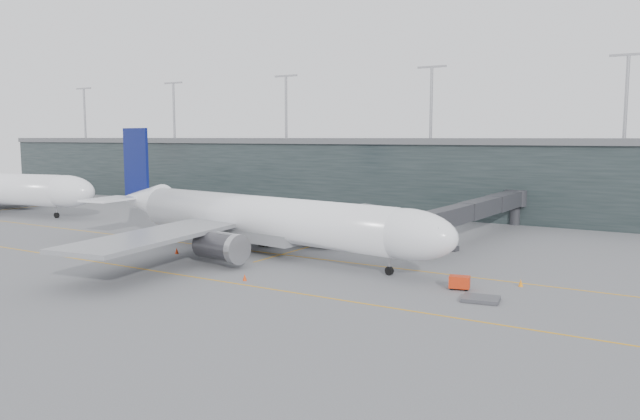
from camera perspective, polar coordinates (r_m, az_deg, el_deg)
The scene contains 17 objects.
ground at distance 88.64m, azimuth -4.72°, elevation -3.35°, with size 320.00×320.00×0.00m, color #595A5E.
taxiline_a at distance 85.50m, azimuth -6.30°, elevation -3.73°, with size 160.00×0.25×0.02m, color orange.
taxiline_b at distance 73.78m, azimuth -13.98°, elevation -5.56°, with size 160.00×0.25×0.02m, color orange.
taxiline_lead_main at distance 102.85m, azimuth 4.16°, elevation -1.95°, with size 0.25×60.00×0.02m, color orange.
taxiline_lead_adj at distance 156.37m, azimuth -22.85°, elevation 0.50°, with size 0.25×60.00×0.02m, color orange.
terminal at distance 138.57m, azimuth 9.60°, elevation 3.36°, with size 240.00×36.00×29.00m.
main_aircraft at distance 82.77m, azimuth -5.69°, elevation -0.77°, with size 60.00×55.91×16.83m.
jet_bridge at distance 99.11m, azimuth 14.72°, elevation 0.23°, with size 4.56×42.39×6.22m.
gse_cart at distance 65.22m, azimuth 12.64°, elevation -6.45°, with size 2.28×1.73×1.39m.
baggage_dolly at distance 61.39m, azimuth 14.49°, elevation -7.87°, with size 3.40×2.72×0.34m, color #3D3E43.
uld_a at distance 99.91m, azimuth -4.41°, elevation -1.62°, with size 2.20×1.79×1.95m.
uld_b at distance 100.55m, azimuth -2.16°, elevation -1.53°, with size 2.57×2.25×2.00m.
uld_c at distance 96.90m, azimuth -0.99°, elevation -1.82°, with size 2.75×2.46×2.08m.
cone_nose at distance 68.25m, azimuth 17.88°, elevation -6.36°, with size 0.48×0.48×0.77m, color orange.
cone_wing_stbd at distance 68.06m, azimuth -6.90°, elevation -6.14°, with size 0.46×0.46×0.73m, color red.
cone_wing_port at distance 92.60m, azimuth 5.07°, elevation -2.69°, with size 0.46×0.46×0.73m, color #F8430D.
cone_tail at distance 85.11m, azimuth -12.97°, elevation -3.65°, with size 0.50×0.50×0.80m, color red.
Camera 1 is at (51.71, -70.33, 15.40)m, focal length 35.00 mm.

